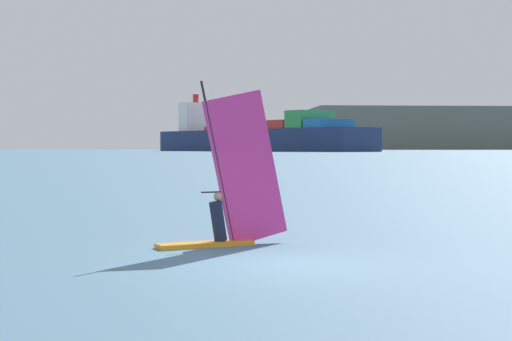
% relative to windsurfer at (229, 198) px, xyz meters
% --- Properties ---
extents(ground_plane, '(4000.00, 4000.00, 0.00)m').
position_rel_windsurfer_xyz_m(ground_plane, '(1.71, -3.05, -1.20)').
color(ground_plane, '#476B84').
extents(windsurfer, '(3.11, 2.26, 4.18)m').
position_rel_windsurfer_xyz_m(windsurfer, '(0.00, 0.00, 0.00)').
color(windsurfer, orange).
rests_on(windsurfer, ground_plane).
extents(cargo_ship, '(153.39, 142.24, 39.72)m').
position_rel_windsurfer_xyz_m(cargo_ship, '(-62.24, 478.01, 8.15)').
color(cargo_ship, navy).
rests_on(cargo_ship, ground_plane).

